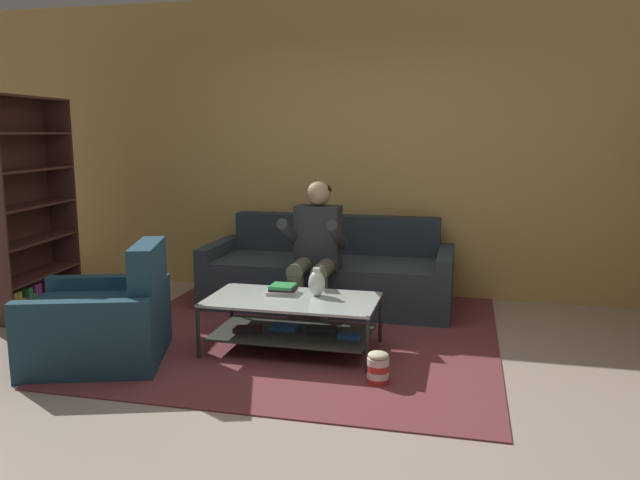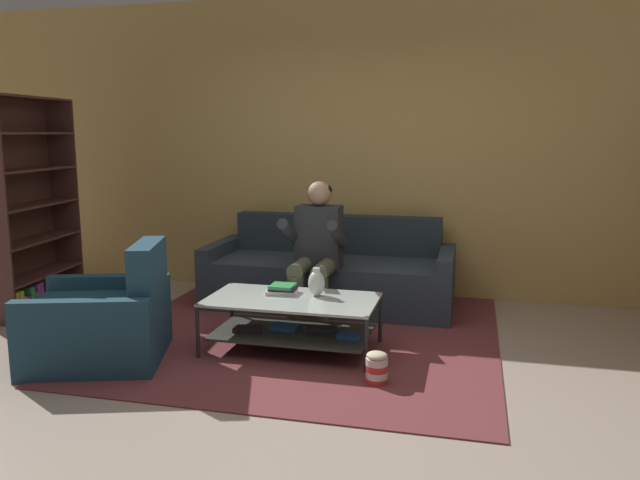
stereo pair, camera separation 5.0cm
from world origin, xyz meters
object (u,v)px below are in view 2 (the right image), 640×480
at_px(couch, 330,276).
at_px(coffee_table, 293,316).
at_px(book_stack, 282,289).
at_px(bookshelf, 24,220).
at_px(armchair, 103,323).
at_px(popcorn_tub, 377,368).
at_px(person_seated_center, 316,246).
at_px(vase, 316,283).

bearing_deg(couch, coffee_table, -89.33).
xyz_separation_m(book_stack, bookshelf, (-2.53, 0.37, 0.39)).
xyz_separation_m(armchair, popcorn_tub, (1.94, 0.04, -0.17)).
relative_size(person_seated_center, book_stack, 4.64).
distance_m(coffee_table, vase, 0.30).
bearing_deg(couch, bookshelf, -163.08).
height_order(coffee_table, popcorn_tub, coffee_table).
height_order(person_seated_center, vase, person_seated_center).
height_order(person_seated_center, armchair, person_seated_center).
bearing_deg(coffee_table, book_stack, 134.96).
bearing_deg(person_seated_center, vase, -75.35).
height_order(couch, popcorn_tub, couch).
relative_size(couch, book_stack, 8.78).
distance_m(vase, armchair, 1.54).
bearing_deg(couch, popcorn_tub, -67.81).
bearing_deg(popcorn_tub, book_stack, 144.46).
bearing_deg(popcorn_tub, couch, 112.19).
relative_size(person_seated_center, coffee_table, 0.96).
height_order(vase, bookshelf, bookshelf).
distance_m(couch, person_seated_center, 0.65).
distance_m(couch, armchair, 2.17).
bearing_deg(popcorn_tub, armchair, -178.69).
bearing_deg(person_seated_center, coffee_table, -88.86).
bearing_deg(vase, coffee_table, -144.39).
bearing_deg(bookshelf, popcorn_tub, -15.85).
relative_size(person_seated_center, armchair, 1.09).
bearing_deg(popcorn_tub, coffee_table, 146.28).
xyz_separation_m(coffee_table, vase, (0.15, 0.11, 0.24)).
xyz_separation_m(couch, coffee_table, (0.02, -1.28, -0.02)).
bearing_deg(person_seated_center, bookshelf, -174.16).
relative_size(book_stack, bookshelf, 0.13).
bearing_deg(bookshelf, coffee_table, -10.35).
bearing_deg(coffee_table, armchair, -157.67).
bearing_deg(coffee_table, bookshelf, 169.65).
distance_m(couch, popcorn_tub, 1.90).
bearing_deg(armchair, vase, 23.95).
bearing_deg(vase, book_stack, 179.09).
bearing_deg(vase, person_seated_center, 104.65).
distance_m(bookshelf, popcorn_tub, 3.55).
height_order(vase, book_stack, vase).
distance_m(book_stack, popcorn_tub, 1.05).
xyz_separation_m(person_seated_center, popcorn_tub, (0.71, -1.22, -0.55)).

